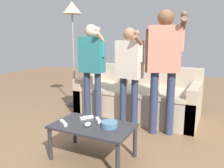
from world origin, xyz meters
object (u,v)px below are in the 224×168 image
object	(u,v)px
player_right	(164,58)
game_remote_wand_far	(86,118)
floor_lamp	(72,15)
player_center	(129,67)
coffee_table	(93,129)
game_remote_wand_spare	(63,123)
player_left	(92,62)
couch	(138,98)
snack_bowl	(109,124)
game_remote_wand_near	(98,120)
game_remote_nunchuk	(88,124)

from	to	relation	value
player_right	game_remote_wand_far	size ratio (longest dim) A/B	11.04
floor_lamp	player_center	size ratio (longest dim) A/B	1.35
coffee_table	game_remote_wand_spare	world-z (taller)	game_remote_wand_spare
coffee_table	game_remote_wand_far	distance (m)	0.22
player_left	game_remote_wand_far	world-z (taller)	player_left
game_remote_wand_far	couch	bearing A→B (deg)	85.27
floor_lamp	game_remote_wand_spare	world-z (taller)	floor_lamp
floor_lamp	game_remote_wand_far	xyz separation A→B (m)	(1.19, -1.45, -1.29)
snack_bowl	game_remote_wand_far	distance (m)	0.36
player_right	game_remote_wand_spare	distance (m)	1.49
player_left	player_center	world-z (taller)	player_left
coffee_table	game_remote_wand_near	distance (m)	0.13
snack_bowl	coffee_table	bearing A→B (deg)	-171.46
game_remote_nunchuk	player_right	size ratio (longest dim) A/B	0.05
game_remote_wand_far	coffee_table	bearing A→B (deg)	-39.28
game_remote_nunchuk	game_remote_wand_spare	world-z (taller)	game_remote_nunchuk
snack_bowl	player_left	xyz separation A→B (m)	(-0.78, 0.97, 0.52)
player_left	game_remote_wand_near	bearing A→B (deg)	-55.71
couch	player_left	size ratio (longest dim) A/B	1.31
snack_bowl	floor_lamp	size ratio (longest dim) A/B	0.09
floor_lamp	player_left	size ratio (longest dim) A/B	1.30
couch	snack_bowl	xyz separation A→B (m)	(0.23, -1.54, 0.12)
player_left	snack_bowl	bearing A→B (deg)	-51.04
player_left	player_center	bearing A→B (deg)	-5.00
game_remote_nunchuk	player_center	distance (m)	1.11
player_center	snack_bowl	bearing A→B (deg)	-80.54
coffee_table	game_remote_wand_near	world-z (taller)	game_remote_wand_near
couch	player_right	world-z (taller)	player_right
snack_bowl	game_remote_wand_spare	distance (m)	0.50
player_right	game_remote_wand_near	bearing A→B (deg)	-120.16
floor_lamp	couch	bearing A→B (deg)	-0.88
coffee_table	player_right	bearing A→B (deg)	62.76
game_remote_nunchuk	game_remote_wand_spare	bearing A→B (deg)	-167.35
coffee_table	game_remote_nunchuk	xyz separation A→B (m)	(-0.03, -0.06, 0.07)
couch	coffee_table	distance (m)	1.57
floor_lamp	player_left	distance (m)	1.22
player_right	game_remote_wand_far	xyz separation A→B (m)	(-0.66, -0.84, -0.64)
player_center	game_remote_wand_near	size ratio (longest dim) A/B	10.18
floor_lamp	player_left	world-z (taller)	floor_lamp
game_remote_wand_far	player_left	bearing A→B (deg)	116.72
couch	player_left	distance (m)	1.02
player_left	couch	bearing A→B (deg)	45.72
player_center	game_remote_wand_near	distance (m)	0.97
couch	game_remote_wand_far	distance (m)	1.44
player_center	player_right	distance (m)	0.49
game_remote_wand_spare	player_left	bearing A→B (deg)	105.11
player_right	game_remote_wand_far	world-z (taller)	player_right
game_remote_nunchuk	game_remote_wand_near	xyz separation A→B (m)	(0.03, 0.17, -0.01)
player_right	game_remote_wand_spare	world-z (taller)	player_right
floor_lamp	player_right	distance (m)	2.06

